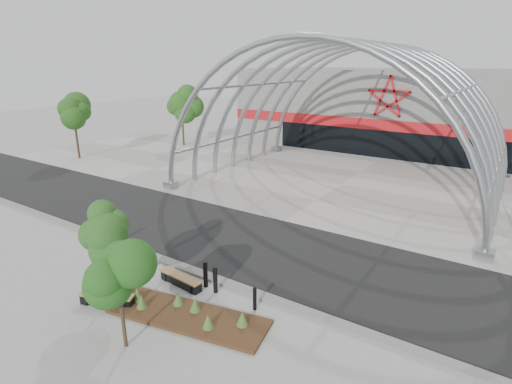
{
  "coord_description": "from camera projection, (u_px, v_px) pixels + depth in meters",
  "views": [
    {
      "loc": [
        10.29,
        -11.63,
        8.73
      ],
      "look_at": [
        0.0,
        4.0,
        2.6
      ],
      "focal_mm": 28.0,
      "sensor_mm": 36.0,
      "label": 1
    }
  ],
  "objects": [
    {
      "name": "street_tree_1",
      "position": [
        117.0,
        274.0,
        12.06
      ],
      "size": [
        1.53,
        1.53,
        3.63
      ],
      "color": "#312619",
      "rests_on": "ground"
    },
    {
      "name": "street_tree_0",
      "position": [
        100.0,
        235.0,
        14.44
      ],
      "size": [
        1.69,
        1.69,
        3.85
      ],
      "color": "black",
      "rests_on": "ground"
    },
    {
      "name": "kerb",
      "position": [
        202.0,
        274.0,
        17.11
      ],
      "size": [
        60.0,
        0.5,
        0.12
      ],
      "primitive_type": "cube",
      "color": "slate",
      "rests_on": "ground"
    },
    {
      "name": "bench_0",
      "position": [
        107.0,
        299.0,
        15.0
      ],
      "size": [
        2.1,
        1.25,
        0.44
      ],
      "color": "black",
      "rests_on": "ground"
    },
    {
      "name": "bg_tree_0",
      "position": [
        181.0,
        102.0,
        42.21
      ],
      "size": [
        3.0,
        3.0,
        6.45
      ],
      "color": "#312215",
      "rests_on": "ground"
    },
    {
      "name": "planting_bed",
      "position": [
        186.0,
        313.0,
        14.29
      ],
      "size": [
        6.12,
        2.92,
        0.62
      ],
      "color": "#382517",
      "rests_on": "ground"
    },
    {
      "name": "forecourt",
      "position": [
        341.0,
        185.0,
        29.62
      ],
      "size": [
        60.0,
        17.0,
        0.04
      ],
      "primitive_type": "cube",
      "color": "#99958B",
      "rests_on": "ground"
    },
    {
      "name": "bench_1",
      "position": [
        181.0,
        280.0,
        16.31
      ],
      "size": [
        2.15,
        0.64,
        0.44
      ],
      "color": "black",
      "rests_on": "ground"
    },
    {
      "name": "vault_canopy",
      "position": [
        341.0,
        185.0,
        29.62
      ],
      "size": [
        20.8,
        15.8,
        20.36
      ],
      "color": "#91959A",
      "rests_on": "ground"
    },
    {
      "name": "bollard_2",
      "position": [
        215.0,
        280.0,
        15.69
      ],
      "size": [
        0.18,
        0.18,
        1.12
      ],
      "primitive_type": "cylinder",
      "color": "black",
      "rests_on": "ground"
    },
    {
      "name": "bollard_3",
      "position": [
        205.0,
        274.0,
        16.09
      ],
      "size": [
        0.18,
        0.18,
        1.11
      ],
      "primitive_type": "cylinder",
      "color": "black",
      "rests_on": "ground"
    },
    {
      "name": "bollard_4",
      "position": [
        255.0,
        299.0,
        14.64
      ],
      "size": [
        0.14,
        0.14,
        0.88
      ],
      "primitive_type": "cylinder",
      "color": "black",
      "rests_on": "ground"
    },
    {
      "name": "bollard_1",
      "position": [
        117.0,
        257.0,
        17.49
      ],
      "size": [
        0.18,
        0.18,
        1.1
      ],
      "primitive_type": "cylinder",
      "color": "black",
      "rests_on": "ground"
    },
    {
      "name": "arena_building",
      "position": [
        407.0,
        108.0,
        42.64
      ],
      "size": [
        34.0,
        15.24,
        8.0
      ],
      "color": "slate",
      "rests_on": "ground"
    },
    {
      "name": "road",
      "position": [
        251.0,
        243.0,
        20.1
      ],
      "size": [
        140.0,
        7.0,
        0.02
      ],
      "primitive_type": "cube",
      "color": "black",
      "rests_on": "ground"
    },
    {
      "name": "bollard_0",
      "position": [
        119.0,
        234.0,
        20.13
      ],
      "size": [
        0.15,
        0.15,
        0.91
      ],
      "primitive_type": "cylinder",
      "color": "black",
      "rests_on": "ground"
    },
    {
      "name": "ground",
      "position": [
        205.0,
        273.0,
        17.33
      ],
      "size": [
        140.0,
        140.0,
        0.0
      ],
      "primitive_type": "plane",
      "color": "#969690",
      "rests_on": "ground"
    },
    {
      "name": "bg_tree_2",
      "position": [
        74.0,
        117.0,
        36.61
      ],
      "size": [
        2.55,
        2.55,
        5.38
      ],
      "color": "#312114",
      "rests_on": "ground"
    }
  ]
}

